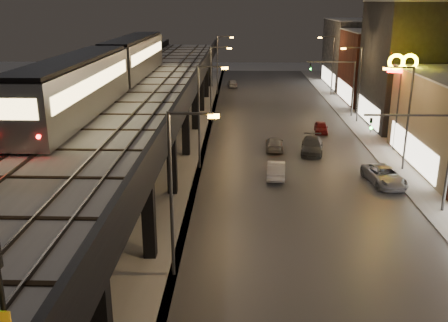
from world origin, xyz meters
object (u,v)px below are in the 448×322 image
object	(u,v)px
car_far_white	(232,84)
car_onc_white	(312,146)
subway_train	(111,68)
car_near_white	(276,170)
car_mid_dark	(274,144)
car_onc_dark	(384,176)
car_onc_red	(321,128)

from	to	relation	value
car_far_white	car_onc_white	size ratio (longest dim) A/B	0.75
subway_train	car_near_white	xyz separation A→B (m)	(14.34, -4.17, -7.84)
car_mid_dark	car_near_white	bearing A→B (deg)	89.70
car_onc_dark	car_onc_white	xyz separation A→B (m)	(-4.62, 8.44, 0.02)
subway_train	car_onc_red	distance (m)	24.33
car_onc_dark	car_onc_red	xyz separation A→B (m)	(-2.54, 16.24, -0.09)
car_near_white	car_far_white	size ratio (longest dim) A/B	1.12
subway_train	car_onc_white	size ratio (longest dim) A/B	7.81
car_near_white	car_onc_red	xyz separation A→B (m)	(6.02, 14.87, -0.09)
car_far_white	car_onc_red	xyz separation A→B (m)	(10.32, -30.58, -0.03)
car_mid_dark	car_onc_dark	bearing A→B (deg)	133.27
car_far_white	car_mid_dark	bearing A→B (deg)	91.94
subway_train	car_mid_dark	distance (m)	17.17
car_onc_white	car_far_white	bearing A→B (deg)	110.82
subway_train	car_onc_dark	size ratio (longest dim) A/B	7.70
car_far_white	car_onc_white	world-z (taller)	car_onc_white
car_onc_red	car_onc_white	bearing A→B (deg)	-98.99
car_mid_dark	car_onc_white	xyz separation A→B (m)	(3.56, -1.01, 0.12)
car_near_white	car_onc_red	size ratio (longest dim) A/B	1.18
car_far_white	subway_train	bearing A→B (deg)	71.12
car_near_white	car_mid_dark	distance (m)	8.09
subway_train	car_onc_white	distance (m)	20.09
car_mid_dark	car_far_white	bearing A→B (deg)	-80.42
car_mid_dark	subway_train	bearing A→B (deg)	17.31
subway_train	car_onc_red	world-z (taller)	subway_train
car_far_white	car_onc_red	distance (m)	32.27
car_mid_dark	car_onc_red	bearing A→B (deg)	-127.25
car_mid_dark	car_onc_white	world-z (taller)	car_onc_white
car_mid_dark	car_far_white	distance (m)	37.66
car_mid_dark	car_onc_dark	distance (m)	12.50
car_far_white	car_near_white	bearing A→B (deg)	90.20
car_mid_dark	car_onc_white	bearing A→B (deg)	166.54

